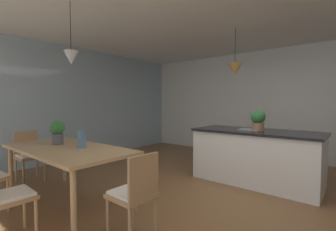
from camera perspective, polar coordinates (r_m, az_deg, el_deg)
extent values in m
cube|color=brown|center=(3.43, 15.32, -20.88)|extent=(10.00, 8.40, 0.04)
cube|color=white|center=(6.26, 27.89, 2.52)|extent=(10.00, 0.12, 2.70)
cube|color=#9EB7C6|center=(6.06, -22.16, 2.64)|extent=(0.06, 8.40, 2.70)
cube|color=tan|center=(3.49, -23.52, -7.51)|extent=(1.99, 0.98, 0.04)
cylinder|color=tan|center=(4.55, -24.07, -9.87)|extent=(0.06, 0.06, 0.74)
cylinder|color=tan|center=(3.07, -8.12, -15.86)|extent=(0.06, 0.06, 0.74)
cylinder|color=tan|center=(4.26, -34.12, -10.98)|extent=(0.06, 0.06, 0.74)
cylinder|color=tan|center=(2.63, -22.19, -19.35)|extent=(0.06, 0.06, 0.74)
cylinder|color=#A87F56|center=(3.68, -34.58, -15.88)|extent=(0.04, 0.04, 0.41)
cube|color=#A87F56|center=(2.52, -8.92, -18.74)|extent=(0.41, 0.41, 0.04)
cube|color=white|center=(2.50, -8.92, -17.99)|extent=(0.36, 0.36, 0.03)
cube|color=#A87F56|center=(2.31, -5.95, -14.64)|extent=(0.03, 0.38, 0.42)
cylinder|color=#A87F56|center=(2.64, -14.55, -23.10)|extent=(0.04, 0.04, 0.41)
cylinder|color=#A87F56|center=(2.83, -8.49, -21.18)|extent=(0.04, 0.04, 0.41)
cylinder|color=#A87F56|center=(2.40, -9.34, -25.87)|extent=(0.04, 0.04, 0.41)
cylinder|color=#A87F56|center=(2.60, -3.11, -23.37)|extent=(0.04, 0.04, 0.41)
cube|color=#A87F56|center=(2.88, -34.19, -16.38)|extent=(0.41, 0.41, 0.04)
cube|color=white|center=(2.87, -34.21, -15.72)|extent=(0.37, 0.37, 0.03)
cylinder|color=#A87F56|center=(3.15, -31.71, -18.96)|extent=(0.04, 0.04, 0.41)
cylinder|color=#A87F56|center=(2.85, -29.59, -21.29)|extent=(0.04, 0.04, 0.41)
cube|color=#A87F56|center=(4.74, -30.73, -8.76)|extent=(0.40, 0.40, 0.04)
cube|color=white|center=(4.74, -30.75, -8.35)|extent=(0.36, 0.36, 0.03)
cube|color=#A87F56|center=(4.87, -31.53, -5.74)|extent=(0.03, 0.38, 0.42)
cylinder|color=#A87F56|center=(4.70, -27.95, -11.62)|extent=(0.04, 0.04, 0.41)
cylinder|color=#A87F56|center=(4.58, -31.96, -12.09)|extent=(0.04, 0.04, 0.41)
cylinder|color=#A87F56|center=(5.01, -29.48, -10.77)|extent=(0.04, 0.04, 0.41)
cylinder|color=#A87F56|center=(4.90, -33.26, -11.17)|extent=(0.04, 0.04, 0.41)
cube|color=white|center=(4.33, 20.68, -9.49)|extent=(1.99, 0.87, 0.88)
cube|color=black|center=(4.26, 20.79, -3.70)|extent=(2.05, 0.93, 0.04)
cube|color=gray|center=(4.29, 19.44, -3.29)|extent=(0.36, 0.30, 0.01)
cylinder|color=black|center=(3.52, -22.82, 19.54)|extent=(0.01, 0.01, 0.64)
cone|color=#B7B7B7|center=(3.42, -22.68, 12.92)|extent=(0.19, 0.19, 0.18)
cylinder|color=black|center=(4.50, 16.16, 16.09)|extent=(0.01, 0.01, 0.62)
cone|color=olive|center=(4.42, 16.08, 10.89)|extent=(0.26, 0.26, 0.21)
cylinder|color=#8C664C|center=(4.24, 21.18, -2.57)|extent=(0.20, 0.20, 0.13)
sphere|color=#2D6B33|center=(4.23, 21.23, -0.30)|extent=(0.24, 0.24, 0.24)
cylinder|color=#4C4C51|center=(3.79, -25.45, -5.23)|extent=(0.15, 0.15, 0.16)
sphere|color=#2D6B33|center=(3.77, -25.51, -2.70)|extent=(0.21, 0.21, 0.21)
cylinder|color=slate|center=(3.38, -20.39, -5.40)|extent=(0.11, 0.11, 0.24)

